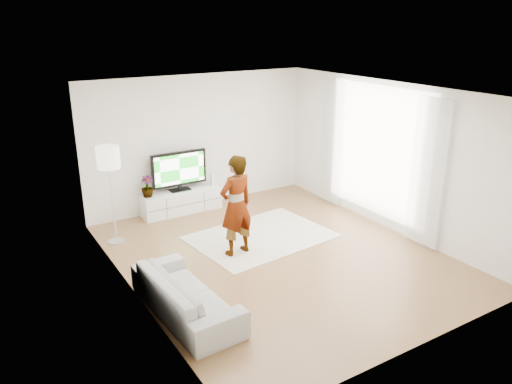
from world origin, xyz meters
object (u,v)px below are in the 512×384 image
rug (261,236)px  player (236,206)px  television (179,170)px  media_console (181,201)px  floor_lamp (109,162)px  sofa (186,294)px

rug → player: size_ratio=1.42×
television → rug: television is taller
media_console → player: (0.02, -2.32, 0.65)m
player → media_console: bearing=-97.8°
television → floor_lamp: (-1.62, -0.79, 0.60)m
rug → player: (-0.73, -0.36, 0.88)m
player → sofa: size_ratio=0.87×
player → television: bearing=-97.8°
rug → floor_lamp: size_ratio=1.39×
media_console → sofa: sofa is taller
media_console → rug: 2.11m
floor_lamp → player: bearing=-43.6°
floor_lamp → rug: bearing=-26.9°
television → sofa: bearing=-112.5°
sofa → floor_lamp: size_ratio=1.13×
player → floor_lamp: 2.35m
sofa → rug: bearing=-57.3°
rug → media_console: bearing=110.8°
media_console → rug: media_console is taller
media_console → television: television is taller
television → floor_lamp: bearing=-154.1°
rug → player: player is taller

